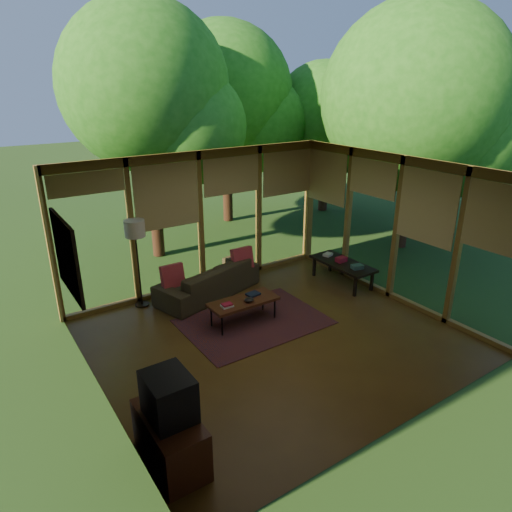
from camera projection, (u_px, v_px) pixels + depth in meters
floor at (275, 337)px, 7.44m from camera, size 5.50×5.50×0.00m
ceiling at (278, 172)px, 6.47m from camera, size 5.50×5.50×0.00m
wall_left at (93, 307)px, 5.53m from camera, size 0.04×5.00×2.70m
wall_front at (410, 330)px, 5.02m from camera, size 5.50×0.04×2.70m
window_wall_back at (200, 221)px, 8.89m from camera, size 5.50×0.12×2.70m
window_wall_right at (397, 229)px, 8.39m from camera, size 0.12×5.00×2.70m
exterior_lawn at (320, 188)px, 17.80m from camera, size 40.00×40.00×0.00m
tree_nw at (145, 87)px, 9.62m from camera, size 3.59×3.59×5.58m
tree_ne at (223, 95)px, 12.47m from camera, size 3.81×3.81×5.46m
tree_se at (415, 98)px, 10.20m from camera, size 4.22×4.22×5.65m
tree_far at (324, 116)px, 13.61m from camera, size 3.12×3.12×4.49m
rug at (254, 322)px, 7.90m from camera, size 2.39×1.69×0.01m
sofa at (208, 280)px, 8.81m from camera, size 2.27×1.38×0.62m
pillow_left at (172, 276)px, 8.28m from camera, size 0.42×0.22×0.44m
pillow_right at (242, 259)px, 9.05m from camera, size 0.43×0.23×0.45m
ct_book_lower at (227, 306)px, 7.51m from camera, size 0.19×0.15×0.03m
ct_book_upper at (227, 304)px, 7.50m from camera, size 0.17×0.13×0.03m
ct_book_side at (253, 294)px, 7.93m from camera, size 0.24×0.19×0.03m
ct_bowl at (249, 300)px, 7.68m from camera, size 0.16×0.16×0.07m
media_cabinet at (170, 439)px, 4.92m from camera, size 0.50×1.00×0.60m
television at (169, 397)px, 4.73m from camera, size 0.45×0.55×0.50m
console_book_a at (357, 267)px, 8.94m from camera, size 0.25×0.20×0.08m
console_book_b at (341, 259)px, 9.29m from camera, size 0.22×0.16×0.10m
console_book_c at (328, 255)px, 9.61m from camera, size 0.23×0.19×0.05m
floor_lamp at (135, 233)px, 7.99m from camera, size 0.36×0.36×1.65m
coffee_table at (243, 302)px, 7.75m from camera, size 1.20×0.50×0.43m
side_console at (343, 264)px, 9.28m from camera, size 0.60×1.40×0.46m
wall_painting at (67, 256)px, 6.56m from camera, size 0.06×1.35×1.15m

